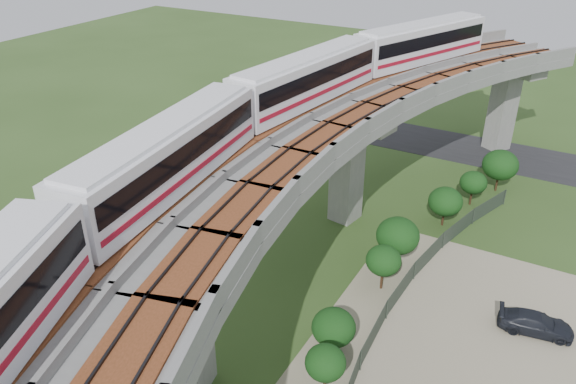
# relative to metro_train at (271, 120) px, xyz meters

# --- Properties ---
(ground) EXTENTS (160.00, 160.00, 0.00)m
(ground) POSITION_rel_metro_train_xyz_m (-0.35, 0.49, -12.31)
(ground) COLOR #324C1E
(ground) RESTS_ON ground
(dirt_lot) EXTENTS (18.00, 26.00, 0.04)m
(dirt_lot) POSITION_rel_metro_train_xyz_m (13.65, -1.51, -12.29)
(dirt_lot) COLOR gray
(dirt_lot) RESTS_ON ground
(asphalt_road) EXTENTS (60.00, 8.00, 0.03)m
(asphalt_road) POSITION_rel_metro_train_xyz_m (-0.35, 30.49, -12.29)
(asphalt_road) COLOR #232326
(asphalt_road) RESTS_ON ground
(viaduct) EXTENTS (19.58, 73.98, 11.40)m
(viaduct) POSITION_rel_metro_train_xyz_m (3.49, 0.49, -3.26)
(viaduct) COLOR #99968E
(viaduct) RESTS_ON ground
(metro_train) EXTENTS (10.95, 61.35, 3.64)m
(metro_train) POSITION_rel_metro_train_xyz_m (0.00, 0.00, 0.00)
(metro_train) COLOR white
(metro_train) RESTS_ON ground
(fence) EXTENTS (3.87, 38.73, 1.50)m
(fence) POSITION_rel_metro_train_xyz_m (9.40, 0.49, -11.56)
(fence) COLOR #2D382D
(fence) RESTS_ON ground
(tree_0) EXTENTS (3.20, 3.20, 3.97)m
(tree_0) POSITION_rel_metro_train_xyz_m (10.75, 22.16, -9.70)
(tree_0) COLOR #382314
(tree_0) RESTS_ON ground
(tree_1) EXTENTS (2.33, 2.33, 3.15)m
(tree_1) POSITION_rel_metro_train_xyz_m (9.29, 18.39, -10.16)
(tree_1) COLOR #382314
(tree_1) RESTS_ON ground
(tree_2) EXTENTS (2.76, 2.76, 3.40)m
(tree_2) POSITION_rel_metro_train_xyz_m (8.11, 13.73, -10.08)
(tree_2) COLOR #382314
(tree_2) RESTS_ON ground
(tree_3) EXTENTS (3.10, 3.10, 3.98)m
(tree_3) POSITION_rel_metro_train_xyz_m (6.65, 6.29, -9.65)
(tree_3) COLOR #382314
(tree_3) RESTS_ON ground
(tree_4) EXTENTS (2.42, 2.42, 3.39)m
(tree_4) POSITION_rel_metro_train_xyz_m (6.71, 3.31, -9.95)
(tree_4) COLOR #382314
(tree_4) RESTS_ON ground
(tree_5) EXTENTS (2.63, 2.63, 2.83)m
(tree_5) POSITION_rel_metro_train_xyz_m (6.27, -3.65, -10.60)
(tree_5) COLOR #382314
(tree_5) RESTS_ON ground
(tree_6) EXTENTS (2.22, 2.22, 3.33)m
(tree_6) POSITION_rel_metro_train_xyz_m (7.35, -7.03, -9.93)
(tree_6) COLOR #382314
(tree_6) RESTS_ON ground
(car_dark) EXTENTS (4.73, 2.56, 1.30)m
(car_dark) POSITION_rel_metro_train_xyz_m (16.66, 3.86, -11.62)
(car_dark) COLOR black
(car_dark) RESTS_ON dirt_lot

